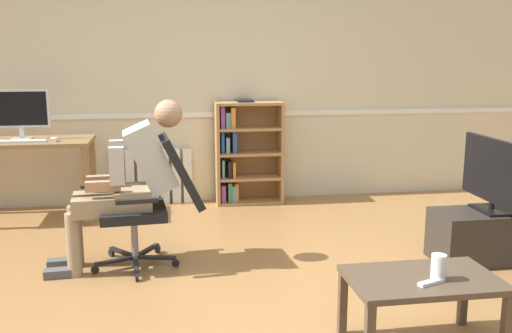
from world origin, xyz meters
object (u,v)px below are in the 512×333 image
(keyboard, at_px, (21,141))
(office_chair, at_px, (155,196))
(bookshelf, at_px, (244,153))
(person_seated, at_px, (128,180))
(tv_screen, at_px, (494,174))
(tv_stand, at_px, (489,236))
(computer_mouse, at_px, (54,140))
(radiator, at_px, (153,177))
(imac_monitor, at_px, (20,111))
(spare_remote, at_px, (431,282))
(computer_desk, at_px, (28,153))
(coffee_table, at_px, (422,286))
(drinking_glass, at_px, (438,267))

(keyboard, xyz_separation_m, office_chair, (1.20, -1.24, -0.24))
(bookshelf, height_order, person_seated, person_seated)
(keyboard, distance_m, tv_screen, 3.99)
(bookshelf, distance_m, tv_stand, 2.56)
(computer_mouse, distance_m, radiator, 1.12)
(imac_monitor, bearing_deg, spare_remote, -48.96)
(computer_mouse, distance_m, tv_stand, 3.78)
(keyboard, height_order, computer_mouse, computer_mouse)
(computer_desk, relative_size, tv_screen, 1.40)
(coffee_table, bearing_deg, drinking_glass, -45.00)
(coffee_table, height_order, drinking_glass, drinking_glass)
(tv_screen, relative_size, coffee_table, 1.06)
(computer_desk, distance_m, spare_remote, 3.90)
(radiator, height_order, tv_stand, radiator)
(computer_desk, relative_size, office_chair, 1.20)
(bookshelf, height_order, coffee_table, bookshelf)
(computer_desk, xyz_separation_m, computer_mouse, (0.26, -0.12, 0.13))
(computer_mouse, relative_size, tv_stand, 0.12)
(computer_desk, xyz_separation_m, person_seated, (0.99, -1.39, 0.01))
(office_chair, bearing_deg, imac_monitor, -143.99)
(imac_monitor, height_order, spare_remote, imac_monitor)
(imac_monitor, bearing_deg, keyboard, -79.06)
(office_chair, height_order, spare_remote, office_chair)
(imac_monitor, relative_size, spare_remote, 3.50)
(computer_desk, distance_m, radiator, 1.24)
(computer_mouse, height_order, tv_screen, tv_screen)
(radiator, height_order, coffee_table, radiator)
(computer_desk, xyz_separation_m, tv_screen, (3.65, -1.69, 0.03))
(keyboard, relative_size, office_chair, 0.44)
(coffee_table, bearing_deg, person_seated, 137.40)
(imac_monitor, relative_size, tv_screen, 0.64)
(drinking_glass, bearing_deg, imac_monitor, 132.07)
(drinking_glass, height_order, spare_remote, drinking_glass)
(office_chair, height_order, drinking_glass, office_chair)
(computer_desk, height_order, computer_mouse, computer_mouse)
(imac_monitor, xyz_separation_m, office_chair, (1.24, -1.45, -0.50))
(keyboard, bearing_deg, radiator, 24.84)
(person_seated, height_order, tv_stand, person_seated)
(radiator, xyz_separation_m, tv_screen, (2.53, -2.08, 0.38))
(computer_mouse, relative_size, office_chair, 0.10)
(drinking_glass, relative_size, spare_remote, 0.91)
(bookshelf, distance_m, radiator, 0.97)
(coffee_table, distance_m, spare_remote, 0.12)
(person_seated, xyz_separation_m, tv_screen, (2.66, -0.30, 0.02))
(tv_screen, xyz_separation_m, drinking_glass, (-1.04, -1.19, -0.20))
(drinking_glass, bearing_deg, coffee_table, 135.00)
(bookshelf, xyz_separation_m, tv_screen, (1.59, -1.98, 0.14))
(coffee_table, bearing_deg, office_chair, 133.52)
(computer_mouse, bearing_deg, tv_stand, -24.89)
(bookshelf, xyz_separation_m, coffee_table, (0.50, -3.12, -0.18))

